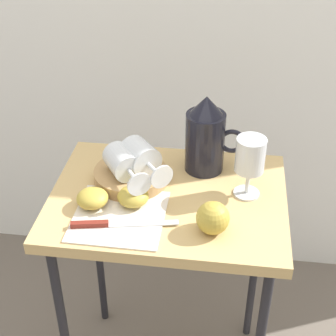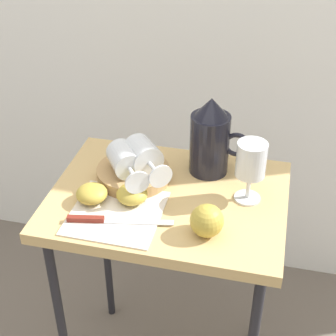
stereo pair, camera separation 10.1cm
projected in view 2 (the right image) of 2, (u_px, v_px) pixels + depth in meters
The scene contains 12 objects.
curtain_drape at pixel (211, 8), 1.55m from camera, with size 2.40×0.03×1.98m, color white.
table at pixel (168, 218), 1.30m from camera, with size 0.58×0.43×0.70m.
linen_napkin at pixel (116, 213), 1.20m from camera, with size 0.21×0.21×0.00m, color silver.
basket_tray at pixel (133, 174), 1.30m from camera, with size 0.18×0.18×0.04m, color #AD8451.
pitcher at pixel (210, 143), 1.30m from camera, with size 0.15×0.10×0.21m.
wine_glass_upright at pixel (251, 163), 1.19m from camera, with size 0.07×0.07×0.16m.
wine_glass_tipped_near at pixel (125, 160), 1.26m from camera, with size 0.14×0.16×0.07m.
wine_glass_tipped_far at pixel (143, 156), 1.27m from camera, with size 0.15×0.16×0.08m.
apple_half_left at pixel (92, 194), 1.22m from camera, with size 0.08×0.08×0.04m, color #B29938.
apple_half_right at pixel (132, 194), 1.22m from camera, with size 0.08×0.08×0.04m, color #B29938.
apple_whole at pixel (207, 221), 1.12m from camera, with size 0.08×0.08×0.08m, color #B29938.
knife at pixel (104, 220), 1.17m from camera, with size 0.24×0.06×0.01m.
Camera 2 is at (0.23, -0.98, 1.46)m, focal length 54.99 mm.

